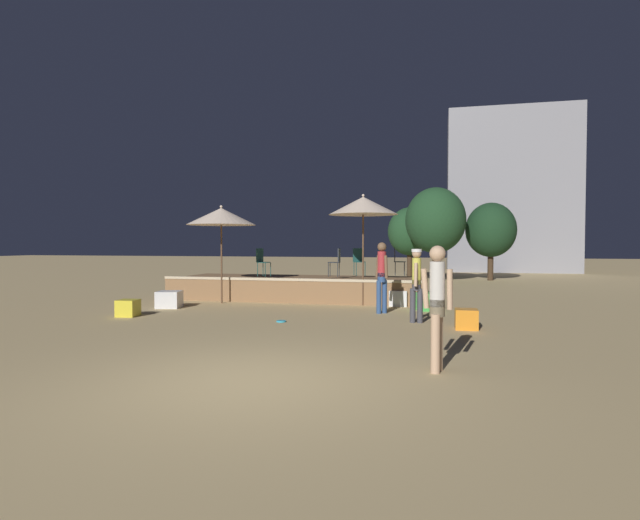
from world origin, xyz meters
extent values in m
plane|color=tan|center=(0.00, 0.00, 0.00)|extent=(120.00, 120.00, 0.00)
cube|color=olive|center=(-2.02, 9.90, 0.34)|extent=(8.25, 2.97, 0.68)
cube|color=#CCB793|center=(-2.02, 8.45, 0.72)|extent=(8.25, 0.12, 0.08)
cylinder|color=brown|center=(-3.97, 7.98, 1.19)|extent=(0.05, 0.05, 2.39)
cone|color=beige|center=(-3.97, 7.98, 2.64)|extent=(2.10, 2.10, 0.51)
sphere|color=beige|center=(-3.97, 7.98, 2.94)|extent=(0.08, 0.08, 0.08)
cylinder|color=brown|center=(0.30, 8.42, 1.33)|extent=(0.05, 0.05, 2.67)
cone|color=beige|center=(0.30, 8.42, 2.93)|extent=(2.03, 2.03, 0.52)
sphere|color=beige|center=(0.30, 8.42, 3.23)|extent=(0.08, 0.08, 0.08)
cube|color=orange|center=(3.03, 4.89, 0.21)|extent=(0.47, 0.47, 0.43)
cube|color=white|center=(1.33, 8.56, 0.23)|extent=(0.52, 0.52, 0.46)
cube|color=yellow|center=(-5.10, 4.89, 0.21)|extent=(0.51, 0.51, 0.42)
cube|color=white|center=(-4.97, 6.65, 0.24)|extent=(0.74, 0.74, 0.47)
cube|color=#4CC651|center=(2.16, 7.77, 0.24)|extent=(0.70, 0.70, 0.47)
cylinder|color=#3F3F47|center=(2.04, 5.50, 0.39)|extent=(0.13, 0.13, 0.79)
cylinder|color=#3F3F47|center=(1.88, 5.51, 0.39)|extent=(0.13, 0.13, 0.79)
cylinder|color=#3F3F47|center=(1.96, 5.51, 0.87)|extent=(0.20, 0.20, 0.24)
cylinder|color=#D8D14C|center=(1.96, 5.51, 1.19)|extent=(0.20, 0.20, 0.60)
cylinder|color=tan|center=(1.97, 5.67, 1.12)|extent=(0.09, 0.18, 0.54)
cylinder|color=tan|center=(1.95, 5.34, 1.12)|extent=(0.09, 0.17, 0.54)
sphere|color=tan|center=(1.96, 5.51, 1.60)|extent=(0.21, 0.21, 0.21)
cylinder|color=white|center=(1.96, 5.51, 1.66)|extent=(0.24, 0.24, 0.07)
cylinder|color=tan|center=(2.44, 1.20, 0.41)|extent=(0.13, 0.13, 0.83)
cylinder|color=tan|center=(2.40, 1.03, 0.41)|extent=(0.13, 0.13, 0.83)
cylinder|color=#72664C|center=(2.42, 1.12, 0.91)|extent=(0.21, 0.21, 0.24)
cylinder|color=beige|center=(2.42, 1.12, 1.25)|extent=(0.21, 0.21, 0.64)
cylinder|color=tan|center=(2.25, 1.16, 1.18)|extent=(0.14, 0.11, 0.57)
cylinder|color=tan|center=(2.59, 1.08, 1.18)|extent=(0.10, 0.10, 0.57)
sphere|color=tan|center=(2.42, 1.12, 1.68)|extent=(0.23, 0.23, 0.23)
cylinder|color=#2D4C7F|center=(0.95, 6.82, 0.43)|extent=(0.13, 0.13, 0.86)
cylinder|color=#2D4C7F|center=(1.08, 6.94, 0.43)|extent=(0.13, 0.13, 0.86)
cylinder|color=#2D4C7F|center=(1.02, 6.88, 0.94)|extent=(0.22, 0.22, 0.24)
cylinder|color=#B22D33|center=(1.02, 6.88, 1.29)|extent=(0.22, 0.22, 0.66)
cylinder|color=brown|center=(1.14, 6.75, 1.22)|extent=(0.14, 0.14, 0.59)
cylinder|color=brown|center=(0.89, 7.01, 1.22)|extent=(0.16, 0.16, 0.59)
sphere|color=brown|center=(1.02, 6.88, 1.73)|extent=(0.23, 0.23, 0.23)
cylinder|color=#1E4C47|center=(-2.91, 8.94, 0.99)|extent=(0.02, 0.02, 0.45)
cylinder|color=#1E4C47|center=(-2.83, 9.23, 0.99)|extent=(0.02, 0.02, 0.45)
cylinder|color=#1E4C47|center=(-3.20, 9.03, 0.99)|extent=(0.02, 0.02, 0.45)
cylinder|color=#1E4C47|center=(-3.12, 9.31, 0.99)|extent=(0.02, 0.02, 0.45)
cylinder|color=#1E4C47|center=(-3.02, 9.13, 1.21)|extent=(0.40, 0.40, 0.02)
cube|color=#1E4C47|center=(-3.18, 9.18, 1.44)|extent=(0.13, 0.35, 0.45)
cylinder|color=#2D3338|center=(1.37, 10.52, 0.99)|extent=(0.02, 0.02, 0.45)
cylinder|color=#2D3338|center=(1.35, 10.82, 0.99)|extent=(0.02, 0.02, 0.45)
cylinder|color=#2D3338|center=(1.07, 10.50, 0.99)|extent=(0.02, 0.02, 0.45)
cylinder|color=#2D3338|center=(1.05, 10.79, 0.99)|extent=(0.02, 0.02, 0.45)
cylinder|color=#2D3338|center=(1.21, 10.66, 1.21)|extent=(0.40, 0.40, 0.02)
cube|color=#2D3338|center=(1.04, 10.64, 1.44)|extent=(0.06, 0.36, 0.45)
cylinder|color=#2D3338|center=(-0.96, 9.70, 0.99)|extent=(0.02, 0.02, 0.45)
cylinder|color=#2D3338|center=(-0.95, 9.40, 0.99)|extent=(0.02, 0.02, 0.45)
cylinder|color=#2D3338|center=(-0.66, 9.70, 0.99)|extent=(0.02, 0.02, 0.45)
cylinder|color=#2D3338|center=(-0.65, 9.40, 0.99)|extent=(0.02, 0.02, 0.45)
cylinder|color=#2D3338|center=(-0.81, 9.55, 1.21)|extent=(0.40, 0.40, 0.02)
cube|color=#2D3338|center=(-0.64, 9.55, 1.44)|extent=(0.04, 0.36, 0.45)
cylinder|color=#1E4C47|center=(-0.15, 9.99, 0.99)|extent=(0.02, 0.02, 0.45)
cylinder|color=#1E4C47|center=(0.12, 10.11, 0.99)|extent=(0.02, 0.02, 0.45)
cylinder|color=#1E4C47|center=(-0.27, 10.27, 0.99)|extent=(0.02, 0.02, 0.45)
cylinder|color=#1E4C47|center=(0.00, 10.39, 0.99)|extent=(0.02, 0.02, 0.45)
cylinder|color=#1E4C47|center=(-0.07, 10.19, 1.21)|extent=(0.40, 0.40, 0.02)
cube|color=#1E4C47|center=(-0.14, 10.35, 1.44)|extent=(0.34, 0.17, 0.45)
cylinder|color=#33B2D8|center=(-1.09, 4.90, 0.02)|extent=(0.23, 0.23, 0.03)
cylinder|color=#3D2B1C|center=(4.99, 19.78, 0.70)|extent=(0.28, 0.28, 1.40)
ellipsoid|color=#19381E|center=(4.99, 19.78, 2.50)|extent=(2.43, 2.43, 2.68)
cylinder|color=#3D2B1C|center=(1.04, 19.97, 0.72)|extent=(0.28, 0.28, 1.43)
ellipsoid|color=#1E4223|center=(1.04, 19.97, 2.45)|extent=(2.25, 2.25, 2.48)
cylinder|color=#3D2B1C|center=(2.33, 18.11, 0.83)|extent=(0.28, 0.28, 1.65)
ellipsoid|color=#1E4223|center=(2.33, 18.11, 2.92)|extent=(2.82, 2.82, 3.10)
cube|color=gray|center=(7.05, 28.40, 5.19)|extent=(7.98, 3.52, 10.38)
camera|label=1|loc=(2.41, -6.08, 1.82)|focal=28.00mm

